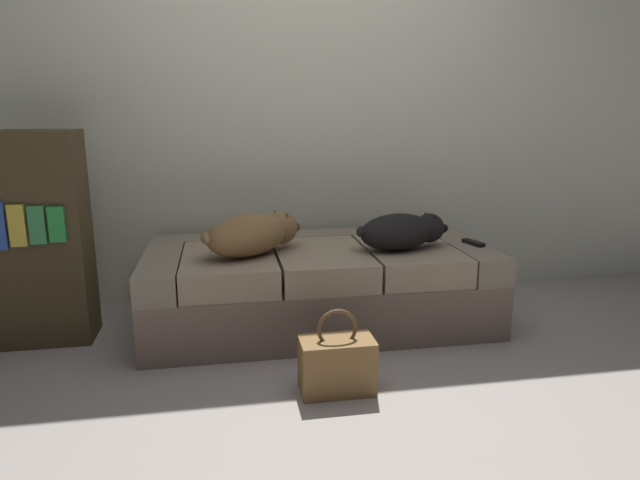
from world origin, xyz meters
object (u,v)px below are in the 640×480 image
object	(u,v)px
tv_remote	(473,243)
handbag	(337,364)
dog_tan	(253,234)
bookshelf	(30,239)
dog_dark	(403,231)
couch	(318,285)

from	to	relation	value
tv_remote	handbag	xyz separation A→B (m)	(-0.94, -0.70, -0.33)
dog_tan	bookshelf	xyz separation A→B (m)	(-1.13, 0.12, -0.01)
dog_tan	tv_remote	world-z (taller)	dog_tan
dog_dark	bookshelf	world-z (taller)	bookshelf
dog_tan	bookshelf	size ratio (longest dim) A/B	0.54
couch	tv_remote	world-z (taller)	tv_remote
dog_tan	tv_remote	distance (m)	1.25
handbag	couch	bearing A→B (deg)	85.71
dog_dark	handbag	distance (m)	0.94
dog_tan	handbag	size ratio (longest dim) A/B	1.58
tv_remote	bookshelf	distance (m)	2.38
dog_tan	handbag	xyz separation A→B (m)	(0.31, -0.71, -0.43)
dog_dark	bookshelf	distance (m)	1.95
bookshelf	handbag	bearing A→B (deg)	-29.76
dog_tan	dog_dark	bearing A→B (deg)	-2.23
dog_tan	handbag	bearing A→B (deg)	-66.61
dog_tan	bookshelf	world-z (taller)	bookshelf
couch	dog_dark	bearing A→B (deg)	-16.97
dog_dark	handbag	xyz separation A→B (m)	(-0.51, -0.67, -0.42)
dog_dark	bookshelf	xyz separation A→B (m)	(-1.95, 0.15, 0.00)
couch	dog_tan	distance (m)	0.51
couch	handbag	xyz separation A→B (m)	(-0.06, -0.81, -0.10)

